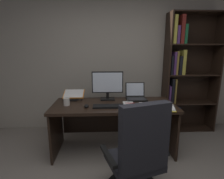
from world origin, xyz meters
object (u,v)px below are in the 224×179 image
at_px(desk, 113,115).
at_px(bookshelf, 184,75).
at_px(laptop, 136,96).
at_px(keyboard, 108,106).
at_px(pen, 130,103).
at_px(notepad, 128,104).
at_px(coffee_mug, 67,102).
at_px(office_chair, 138,160).
at_px(computer_mouse, 86,106).
at_px(reading_stand_with_book, 74,95).
at_px(monitor, 108,85).
at_px(open_binder, 156,107).

relative_size(desk, bookshelf, 0.82).
relative_size(laptop, keyboard, 0.74).
xyz_separation_m(keyboard, pen, (0.32, 0.13, 0.00)).
relative_size(desk, notepad, 8.44).
bearing_deg(coffee_mug, desk, 9.55).
bearing_deg(office_chair, laptop, 63.28).
height_order(computer_mouse, coffee_mug, coffee_mug).
bearing_deg(notepad, computer_mouse, -168.00).
relative_size(bookshelf, keyboard, 5.12).
relative_size(computer_mouse, pen, 0.74).
distance_m(computer_mouse, reading_stand_with_book, 0.52).
height_order(laptop, pen, laptop).
distance_m(laptop, coffee_mug, 1.08).
xyz_separation_m(office_chair, keyboard, (-0.27, 0.79, 0.31)).
height_order(desk, monitor, monitor).
xyz_separation_m(office_chair, reading_stand_with_book, (-0.81, 1.24, 0.36)).
xyz_separation_m(bookshelf, monitor, (-1.42, -0.46, -0.10)).
distance_m(desk, pen, 0.33).
relative_size(bookshelf, laptop, 6.88).
height_order(computer_mouse, open_binder, computer_mouse).
relative_size(office_chair, monitor, 2.20).
distance_m(desk, monitor, 0.46).
bearing_deg(office_chair, coffee_mug, 116.08).
distance_m(computer_mouse, coffee_mug, 0.31).
height_order(office_chair, notepad, office_chair).
distance_m(laptop, open_binder, 0.48).
bearing_deg(laptop, reading_stand_with_book, 176.07).
xyz_separation_m(monitor, keyboard, (0.00, -0.38, -0.21)).
bearing_deg(coffee_mug, notepad, 1.33).
xyz_separation_m(bookshelf, keyboard, (-1.42, -0.84, -0.31)).
bearing_deg(laptop, office_chair, -98.89).
bearing_deg(notepad, bookshelf, 32.40).
bearing_deg(keyboard, coffee_mug, 169.71).
distance_m(laptop, notepad, 0.31).
height_order(desk, bookshelf, bookshelf).
bearing_deg(office_chair, monitor, 85.20).
relative_size(keyboard, reading_stand_with_book, 1.28).
height_order(open_binder, notepad, open_binder).
distance_m(reading_stand_with_book, notepad, 0.91).
xyz_separation_m(keyboard, open_binder, (0.66, -0.05, -0.00)).
bearing_deg(monitor, coffee_mug, -154.75).
bearing_deg(bookshelf, desk, -155.14).
relative_size(laptop, notepad, 1.49).
relative_size(notepad, pen, 1.50).
bearing_deg(bookshelf, laptop, -154.99).
distance_m(keyboard, open_binder, 0.66).
bearing_deg(laptop, notepad, -120.74).
bearing_deg(bookshelf, monitor, -162.23).
bearing_deg(bookshelf, office_chair, -125.30).
height_order(desk, keyboard, keyboard).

